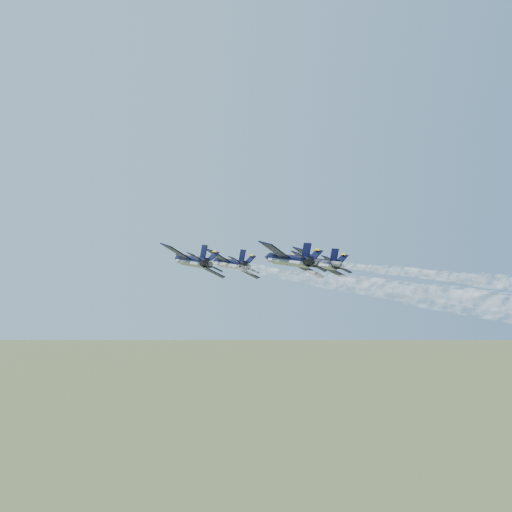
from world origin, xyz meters
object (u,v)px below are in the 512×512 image
object	(u,v)px
jet_right	(317,263)
jet_left	(191,261)
jet_lead	(230,263)
jet_slot	(288,260)

from	to	relation	value
jet_right	jet_left	bearing A→B (deg)	178.74
jet_lead	jet_slot	size ratio (longest dim) A/B	1.00
jet_lead	jet_slot	bearing A→B (deg)	-89.97
jet_left	jet_slot	bearing A→B (deg)	-45.49
jet_lead	jet_slot	xyz separation A→B (m)	(3.98, -20.86, 0.00)
jet_left	jet_right	bearing A→B (deg)	-1.26
jet_left	jet_right	world-z (taller)	same
jet_right	jet_lead	bearing A→B (deg)	140.53
jet_slot	jet_lead	bearing A→B (deg)	90.03
jet_right	jet_slot	bearing A→B (deg)	-138.33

